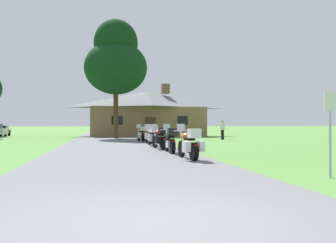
{
  "coord_description": "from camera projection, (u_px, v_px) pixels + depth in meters",
  "views": [
    {
      "loc": [
        -0.73,
        -4.42,
        1.32
      ],
      "look_at": [
        2.9,
        14.93,
        1.5
      ],
      "focal_mm": 37.07,
      "sensor_mm": 36.0,
      "label": 1
    }
  ],
  "objects": [
    {
      "name": "ground_plane",
      "position": [
        114.0,
        144.0,
        24.12
      ],
      "size": [
        500.0,
        500.0,
        0.0
      ],
      "primitive_type": "plane",
      "color": "#56893D"
    },
    {
      "name": "asphalt_driveway",
      "position": [
        115.0,
        145.0,
        22.15
      ],
      "size": [
        6.4,
        80.0,
        0.06
      ],
      "primitive_type": "cube",
      "color": "slate",
      "rests_on": "ground"
    },
    {
      "name": "motorcycle_orange_nearest_to_camera",
      "position": [
        189.0,
        144.0,
        12.56
      ],
      "size": [
        0.82,
        2.08,
        1.3
      ],
      "rotation": [
        0.0,
        0.0,
        0.08
      ],
      "color": "black",
      "rests_on": "asphalt_driveway"
    },
    {
      "name": "motorcycle_green_second_in_row",
      "position": [
        170.0,
        140.0,
        15.54
      ],
      "size": [
        0.66,
        2.08,
        1.3
      ],
      "rotation": [
        0.0,
        0.0,
        -0.01
      ],
      "color": "black",
      "rests_on": "asphalt_driveway"
    },
    {
      "name": "motorcycle_red_third_in_row",
      "position": [
        160.0,
        138.0,
        17.91
      ],
      "size": [
        0.89,
        2.08,
        1.3
      ],
      "rotation": [
        0.0,
        0.0,
        0.13
      ],
      "color": "black",
      "rests_on": "asphalt_driveway"
    },
    {
      "name": "motorcycle_silver_fourth_in_row",
      "position": [
        153.0,
        137.0,
        20.79
      ],
      "size": [
        0.81,
        2.08,
        1.3
      ],
      "rotation": [
        0.0,
        0.0,
        0.08
      ],
      "color": "black",
      "rests_on": "asphalt_driveway"
    },
    {
      "name": "motorcycle_yellow_fifth_in_row",
      "position": [
        149.0,
        135.0,
        23.57
      ],
      "size": [
        0.76,
        2.08,
        1.3
      ],
      "rotation": [
        0.0,
        0.0,
        0.05
      ],
      "color": "black",
      "rests_on": "asphalt_driveway"
    },
    {
      "name": "motorcycle_orange_farthest_in_row",
      "position": [
        142.0,
        134.0,
        26.02
      ],
      "size": [
        0.87,
        2.08,
        1.3
      ],
      "rotation": [
        0.0,
        0.0,
        0.12
      ],
      "color": "black",
      "rests_on": "asphalt_driveway"
    },
    {
      "name": "stone_lodge",
      "position": [
        146.0,
        113.0,
        39.42
      ],
      "size": [
        13.0,
        7.44,
        6.0
      ],
      "color": "brown",
      "rests_on": "ground"
    },
    {
      "name": "bystander_white_shirt_near_lodge",
      "position": [
        223.0,
        129.0,
        30.41
      ],
      "size": [
        0.37,
        0.49,
        1.69
      ],
      "rotation": [
        0.0,
        0.0,
        2.07
      ],
      "color": "black",
      "rests_on": "ground"
    },
    {
      "name": "metal_signpost_roadside",
      "position": [
        330.0,
        123.0,
        8.58
      ],
      "size": [
        0.36,
        0.06,
        2.14
      ],
      "color": "#9EA0A5",
      "rests_on": "ground"
    },
    {
      "name": "tree_by_lodge_front",
      "position": [
        116.0,
        61.0,
        32.18
      ],
      "size": [
        5.81,
        5.81,
        11.1
      ],
      "color": "#422D19",
      "rests_on": "ground"
    }
  ]
}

